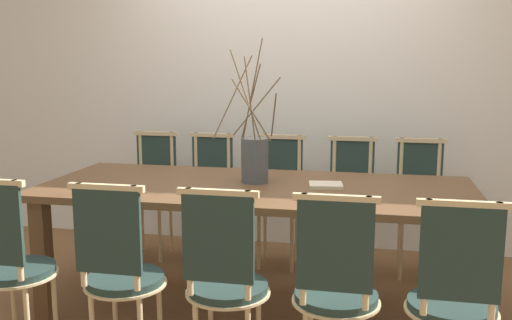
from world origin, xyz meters
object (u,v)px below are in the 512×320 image
object	(u,v)px
dining_table	(256,200)
chair_near_center	(225,278)
chair_far_center	(279,196)
vase_centerpiece	(255,158)
book_stack	(326,185)

from	to	relation	value
dining_table	chair_near_center	world-z (taller)	chair_near_center
dining_table	chair_far_center	distance (m)	0.84
chair_near_center	vase_centerpiece	bearing A→B (deg)	93.40
chair_near_center	book_stack	bearing A→B (deg)	66.38
dining_table	book_stack	bearing A→B (deg)	4.85
chair_near_center	vase_centerpiece	size ratio (longest dim) A/B	1.12
chair_near_center	book_stack	distance (m)	0.97
chair_near_center	chair_far_center	world-z (taller)	same
chair_near_center	book_stack	world-z (taller)	chair_near_center
chair_near_center	book_stack	xyz separation A→B (m)	(0.38, 0.86, 0.26)
chair_near_center	chair_far_center	size ratio (longest dim) A/B	1.00
dining_table	chair_near_center	distance (m)	0.84
chair_near_center	chair_far_center	distance (m)	1.65
chair_near_center	vase_centerpiece	world-z (taller)	vase_centerpiece
dining_table	chair_near_center	bearing A→B (deg)	-88.08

